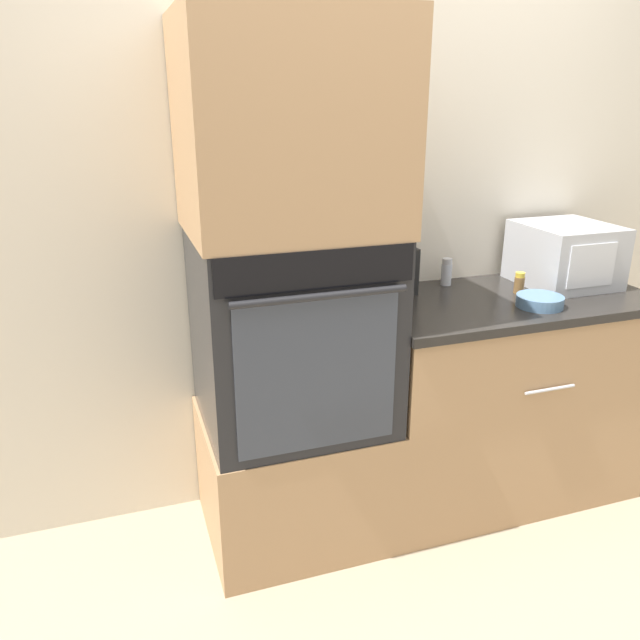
# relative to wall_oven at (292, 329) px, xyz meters

# --- Properties ---
(ground_plane) EXTENTS (12.00, 12.00, 0.00)m
(ground_plane) POSITION_rel_wall_oven_xyz_m (0.35, -0.30, -0.87)
(ground_plane) COLOR gray
(wall_back) EXTENTS (8.00, 0.05, 2.50)m
(wall_back) POSITION_rel_wall_oven_xyz_m (0.35, 0.33, 0.38)
(wall_back) COLOR beige
(wall_back) RESTS_ON ground_plane
(oven_cabinet_base) EXTENTS (0.70, 0.60, 0.51)m
(oven_cabinet_base) POSITION_rel_wall_oven_xyz_m (-0.00, 0.00, -0.62)
(oven_cabinet_base) COLOR #A87F56
(oven_cabinet_base) RESTS_ON ground_plane
(wall_oven) EXTENTS (0.67, 0.64, 0.73)m
(wall_oven) POSITION_rel_wall_oven_xyz_m (0.00, 0.00, 0.00)
(wall_oven) COLOR black
(wall_oven) RESTS_ON oven_cabinet_base
(oven_cabinet_upper) EXTENTS (0.70, 0.60, 0.69)m
(oven_cabinet_upper) POSITION_rel_wall_oven_xyz_m (-0.00, 0.00, 0.71)
(oven_cabinet_upper) COLOR #A87F56
(oven_cabinet_upper) RESTS_ON wall_oven
(counter_unit) EXTENTS (1.18, 0.63, 0.90)m
(counter_unit) POSITION_rel_wall_oven_xyz_m (0.93, 0.00, -0.42)
(counter_unit) COLOR #A87F56
(counter_unit) RESTS_ON ground_plane
(microwave) EXTENTS (0.36, 0.38, 0.26)m
(microwave) POSITION_rel_wall_oven_xyz_m (1.25, 0.08, 0.16)
(microwave) COLOR #B2B5BA
(microwave) RESTS_ON counter_unit
(knife_block) EXTENTS (0.09, 0.12, 0.24)m
(knife_block) POSITION_rel_wall_oven_xyz_m (0.53, 0.20, 0.13)
(knife_block) COLOR black
(knife_block) RESTS_ON counter_unit
(bowl) EXTENTS (0.18, 0.18, 0.04)m
(bowl) POSITION_rel_wall_oven_xyz_m (0.96, -0.15, 0.05)
(bowl) COLOR #517599
(bowl) RESTS_ON counter_unit
(condiment_jar_near) EXTENTS (0.05, 0.05, 0.12)m
(condiment_jar_near) POSITION_rel_wall_oven_xyz_m (0.76, 0.23, 0.09)
(condiment_jar_near) COLOR silver
(condiment_jar_near) RESTS_ON counter_unit
(condiment_jar_mid) EXTENTS (0.04, 0.04, 0.09)m
(condiment_jar_mid) POSITION_rel_wall_oven_xyz_m (0.99, 0.02, 0.08)
(condiment_jar_mid) COLOR brown
(condiment_jar_mid) RESTS_ON counter_unit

